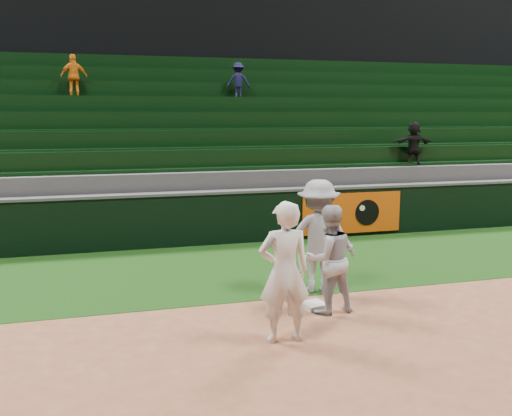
{
  "coord_description": "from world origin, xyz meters",
  "views": [
    {
      "loc": [
        -3.06,
        -7.68,
        3.01
      ],
      "look_at": [
        -0.23,
        2.3,
        1.3
      ],
      "focal_mm": 40.0,
      "sensor_mm": 36.0,
      "label": 1
    }
  ],
  "objects": [
    {
      "name": "field_wall",
      "position": [
        0.03,
        5.2,
        0.63
      ],
      "size": [
        36.0,
        0.45,
        1.25
      ],
      "color": "black",
      "rests_on": "ground"
    },
    {
      "name": "ground",
      "position": [
        0.0,
        0.0,
        0.0
      ],
      "size": [
        70.0,
        70.0,
        0.0
      ],
      "primitive_type": "plane",
      "color": "brown",
      "rests_on": "ground"
    },
    {
      "name": "first_base",
      "position": [
        0.16,
        0.34,
        0.04
      ],
      "size": [
        0.42,
        0.42,
        0.08
      ],
      "primitive_type": "cube",
      "rotation": [
        0.0,
        0.0,
        0.21
      ],
      "color": "silver",
      "rests_on": "ground"
    },
    {
      "name": "baserunner",
      "position": [
        0.29,
        0.11,
        0.84
      ],
      "size": [
        0.88,
        0.72,
        1.67
      ],
      "primitive_type": "imported",
      "rotation": [
        0.0,
        0.0,
        3.26
      ],
      "color": "#A6A8B0",
      "rests_on": "ground"
    },
    {
      "name": "upper_deck",
      "position": [
        0.0,
        17.45,
        6.0
      ],
      "size": [
        40.0,
        12.0,
        12.0
      ],
      "primitive_type": "cube",
      "color": "black",
      "rests_on": "ground"
    },
    {
      "name": "foul_grass",
      "position": [
        0.0,
        3.0,
        0.0
      ],
      "size": [
        36.0,
        4.2,
        0.01
      ],
      "primitive_type": "cube",
      "color": "black",
      "rests_on": "ground"
    },
    {
      "name": "first_baseman",
      "position": [
        -0.72,
        -0.78,
        0.95
      ],
      "size": [
        0.71,
        0.49,
        1.9
      ],
      "primitive_type": "imported",
      "rotation": [
        0.0,
        0.0,
        3.1
      ],
      "color": "silver",
      "rests_on": "ground"
    },
    {
      "name": "base_coach",
      "position": [
        0.52,
        1.1,
        0.97
      ],
      "size": [
        1.4,
        1.04,
        1.93
      ],
      "primitive_type": "imported",
      "rotation": [
        0.0,
        0.0,
        2.85
      ],
      "color": "gray",
      "rests_on": "foul_grass"
    },
    {
      "name": "stadium_seating",
      "position": [
        -0.0,
        8.97,
        1.7
      ],
      "size": [
        36.0,
        5.95,
        4.85
      ],
      "color": "#3A3A3C",
      "rests_on": "ground"
    }
  ]
}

